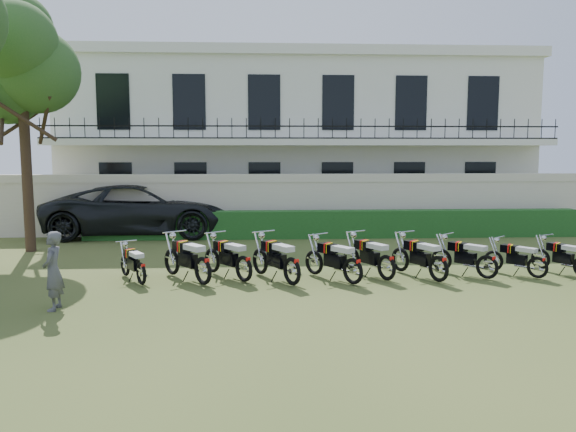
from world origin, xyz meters
name	(u,v)px	position (x,y,z in m)	size (l,w,h in m)	color
ground	(333,285)	(0.00, 0.00, 0.00)	(100.00, 100.00, 0.00)	#364B1E
perimeter_wall	(305,204)	(0.00, 8.00, 1.17)	(30.00, 0.35, 2.30)	beige
hedge	(334,224)	(1.00, 7.20, 0.50)	(18.00, 0.60, 1.00)	#1B4719
building	(295,139)	(0.00, 13.96, 3.71)	(20.40, 9.60, 7.40)	silver
tree_west_near	(22,61)	(-8.96, 5.00, 5.89)	(3.40, 3.20, 7.90)	#473323
motorcycle_0	(141,268)	(-4.55, 0.20, 0.43)	(0.95, 1.50, 0.93)	black
motorcycle_1	(203,264)	(-3.09, 0.10, 0.53)	(1.39, 1.72, 1.15)	black
motorcycle_2	(244,262)	(-2.13, 0.36, 0.51)	(1.32, 1.64, 1.10)	black
motorcycle_3	(292,264)	(-0.99, -0.06, 0.53)	(1.17, 1.86, 1.15)	black
motorcycle_4	(353,265)	(0.46, -0.02, 0.50)	(1.27, 1.65, 1.08)	black
motorcycle_5	(387,261)	(1.35, 0.32, 0.50)	(1.06, 1.78, 1.08)	black
motorcycle_6	(439,262)	(2.57, 0.10, 0.50)	(1.03, 1.82, 1.09)	black
motorcycle_7	(487,261)	(3.88, 0.35, 0.47)	(1.28, 1.49, 1.02)	black
motorcycle_8	(538,262)	(5.17, 0.36, 0.43)	(1.14, 1.38, 0.93)	black
suv	(142,210)	(-6.15, 8.24, 0.97)	(3.21, 6.96, 1.93)	black
inspector	(53,271)	(-5.89, -1.73, 0.80)	(0.58, 0.38, 1.60)	#5A5A5F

